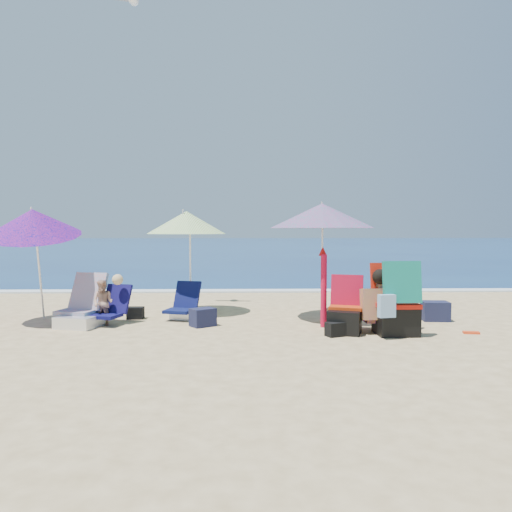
{
  "coord_description": "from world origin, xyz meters",
  "views": [
    {
      "loc": [
        -0.49,
        -7.18,
        1.53
      ],
      "look_at": [
        -0.3,
        1.0,
        1.1
      ],
      "focal_mm": 35.06,
      "sensor_mm": 36.0,
      "label": 1
    }
  ],
  "objects_px": {
    "furled_umbrella": "(324,283)",
    "camp_chair_left": "(345,316)",
    "chair_navy": "(185,309)",
    "camp_chair_right": "(396,308)",
    "person_left": "(106,302)",
    "seagull": "(133,0)",
    "umbrella_turquoise": "(322,216)",
    "person_center": "(382,302)",
    "umbrella_striped": "(186,223)",
    "umbrella_blue": "(33,222)",
    "chair_rainbow": "(81,312)"
  },
  "relations": [
    {
      "from": "furled_umbrella",
      "to": "camp_chair_left",
      "type": "xyz_separation_m",
      "value": [
        0.25,
        -0.45,
        -0.44
      ]
    },
    {
      "from": "chair_navy",
      "to": "camp_chair_right",
      "type": "relative_size",
      "value": 0.67
    },
    {
      "from": "furled_umbrella",
      "to": "person_left",
      "type": "relative_size",
      "value": 1.56
    },
    {
      "from": "camp_chair_left",
      "to": "seagull",
      "type": "distance_m",
      "value": 7.04
    },
    {
      "from": "person_left",
      "to": "seagull",
      "type": "height_order",
      "value": "seagull"
    },
    {
      "from": "furled_umbrella",
      "to": "chair_navy",
      "type": "xyz_separation_m",
      "value": [
        -2.27,
        0.81,
        -0.53
      ]
    },
    {
      "from": "furled_umbrella",
      "to": "chair_navy",
      "type": "distance_m",
      "value": 2.46
    },
    {
      "from": "umbrella_turquoise",
      "to": "person_center",
      "type": "bearing_deg",
      "value": -53.86
    },
    {
      "from": "camp_chair_right",
      "to": "umbrella_turquoise",
      "type": "bearing_deg",
      "value": 126.34
    },
    {
      "from": "umbrella_striped",
      "to": "camp_chair_right",
      "type": "height_order",
      "value": "umbrella_striped"
    },
    {
      "from": "umbrella_blue",
      "to": "camp_chair_right",
      "type": "distance_m",
      "value": 5.83
    },
    {
      "from": "chair_navy",
      "to": "chair_rainbow",
      "type": "relative_size",
      "value": 0.76
    },
    {
      "from": "chair_navy",
      "to": "chair_rainbow",
      "type": "xyz_separation_m",
      "value": [
        -1.58,
        -0.6,
        0.05
      ]
    },
    {
      "from": "umbrella_turquoise",
      "to": "chair_rainbow",
      "type": "distance_m",
      "value": 4.23
    },
    {
      "from": "umbrella_striped",
      "to": "furled_umbrella",
      "type": "distance_m",
      "value": 2.82
    },
    {
      "from": "seagull",
      "to": "umbrella_blue",
      "type": "bearing_deg",
      "value": -130.96
    },
    {
      "from": "umbrella_blue",
      "to": "chair_navy",
      "type": "distance_m",
      "value": 2.84
    },
    {
      "from": "camp_chair_left",
      "to": "person_left",
      "type": "xyz_separation_m",
      "value": [
        -3.73,
        0.7,
        0.12
      ]
    },
    {
      "from": "umbrella_turquoise",
      "to": "chair_rainbow",
      "type": "relative_size",
      "value": 2.24
    },
    {
      "from": "umbrella_blue",
      "to": "furled_umbrella",
      "type": "relative_size",
      "value": 1.59
    },
    {
      "from": "umbrella_blue",
      "to": "camp_chair_left",
      "type": "distance_m",
      "value": 5.16
    },
    {
      "from": "umbrella_turquoise",
      "to": "chair_navy",
      "type": "distance_m",
      "value": 2.83
    },
    {
      "from": "chair_rainbow",
      "to": "person_center",
      "type": "xyz_separation_m",
      "value": [
        4.66,
        -0.62,
        0.24
      ]
    },
    {
      "from": "umbrella_blue",
      "to": "person_left",
      "type": "distance_m",
      "value": 1.75
    },
    {
      "from": "furled_umbrella",
      "to": "camp_chair_left",
      "type": "distance_m",
      "value": 0.68
    },
    {
      "from": "umbrella_turquoise",
      "to": "camp_chair_right",
      "type": "distance_m",
      "value": 2.04
    },
    {
      "from": "chair_navy",
      "to": "person_left",
      "type": "bearing_deg",
      "value": -155.3
    },
    {
      "from": "chair_rainbow",
      "to": "camp_chair_right",
      "type": "distance_m",
      "value": 4.88
    },
    {
      "from": "camp_chair_right",
      "to": "person_left",
      "type": "relative_size",
      "value": 1.35
    },
    {
      "from": "umbrella_striped",
      "to": "camp_chair_left",
      "type": "bearing_deg",
      "value": -34.94
    },
    {
      "from": "person_center",
      "to": "person_left",
      "type": "height_order",
      "value": "person_center"
    },
    {
      "from": "chair_navy",
      "to": "person_center",
      "type": "relative_size",
      "value": 0.77
    },
    {
      "from": "umbrella_turquoise",
      "to": "umbrella_striped",
      "type": "height_order",
      "value": "umbrella_turquoise"
    },
    {
      "from": "person_left",
      "to": "umbrella_blue",
      "type": "bearing_deg",
      "value": 173.72
    },
    {
      "from": "chair_rainbow",
      "to": "person_left",
      "type": "distance_m",
      "value": 0.41
    },
    {
      "from": "umbrella_striped",
      "to": "person_left",
      "type": "relative_size",
      "value": 2.34
    },
    {
      "from": "umbrella_turquoise",
      "to": "camp_chair_left",
      "type": "xyz_separation_m",
      "value": [
        0.19,
        -1.05,
        -1.51
      ]
    },
    {
      "from": "chair_navy",
      "to": "chair_rainbow",
      "type": "height_order",
      "value": "chair_rainbow"
    },
    {
      "from": "chair_navy",
      "to": "camp_chair_left",
      "type": "bearing_deg",
      "value": -26.53
    },
    {
      "from": "umbrella_turquoise",
      "to": "camp_chair_left",
      "type": "distance_m",
      "value": 1.85
    },
    {
      "from": "camp_chair_left",
      "to": "chair_navy",
      "type": "bearing_deg",
      "value": 153.47
    },
    {
      "from": "furled_umbrella",
      "to": "camp_chair_left",
      "type": "relative_size",
      "value": 1.5
    },
    {
      "from": "umbrella_blue",
      "to": "person_center",
      "type": "height_order",
      "value": "umbrella_blue"
    },
    {
      "from": "camp_chair_right",
      "to": "person_left",
      "type": "xyz_separation_m",
      "value": [
        -4.43,
        0.87,
        -0.03
      ]
    },
    {
      "from": "chair_navy",
      "to": "camp_chair_right",
      "type": "bearing_deg",
      "value": -23.8
    },
    {
      "from": "umbrella_blue",
      "to": "person_center",
      "type": "xyz_separation_m",
      "value": [
        5.46,
        -0.8,
        -1.19
      ]
    },
    {
      "from": "umbrella_turquoise",
      "to": "seagull",
      "type": "relative_size",
      "value": 2.82
    },
    {
      "from": "furled_umbrella",
      "to": "umbrella_striped",
      "type": "bearing_deg",
      "value": 149.95
    },
    {
      "from": "umbrella_striped",
      "to": "umbrella_blue",
      "type": "xyz_separation_m",
      "value": [
        -2.36,
        -0.94,
        -0.01
      ]
    },
    {
      "from": "person_left",
      "to": "furled_umbrella",
      "type": "bearing_deg",
      "value": -4.14
    }
  ]
}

